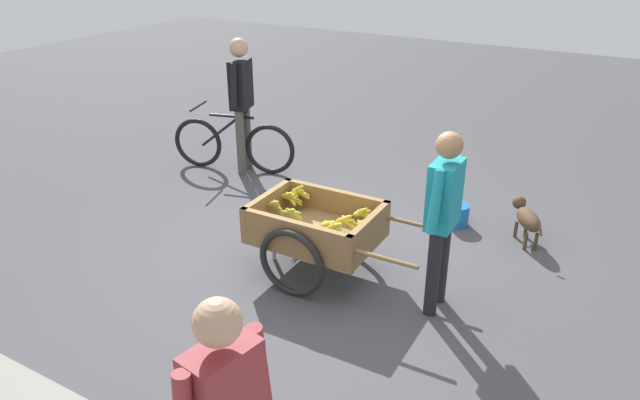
{
  "coord_description": "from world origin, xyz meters",
  "views": [
    {
      "loc": [
        -2.34,
        4.12,
        2.98
      ],
      "look_at": [
        0.03,
        -0.0,
        0.75
      ],
      "focal_mm": 33.53,
      "sensor_mm": 36.0,
      "label": 1
    }
  ],
  "objects_px": {
    "plastic_bucket": "(457,215)",
    "fruit_cart": "(317,230)",
    "vendor_person": "(443,208)",
    "bicycle": "(233,144)",
    "cyclist_person": "(241,93)",
    "dog": "(527,218)"
  },
  "relations": [
    {
      "from": "plastic_bucket",
      "to": "fruit_cart",
      "type": "bearing_deg",
      "value": 62.27
    },
    {
      "from": "bicycle",
      "to": "plastic_bucket",
      "type": "xyz_separation_m",
      "value": [
        -3.03,
        0.06,
        -0.24
      ]
    },
    {
      "from": "bicycle",
      "to": "cyclist_person",
      "type": "relative_size",
      "value": 0.95
    },
    {
      "from": "fruit_cart",
      "to": "vendor_person",
      "type": "xyz_separation_m",
      "value": [
        -1.15,
        -0.01,
        0.49
      ]
    },
    {
      "from": "vendor_person",
      "to": "dog",
      "type": "height_order",
      "value": "vendor_person"
    },
    {
      "from": "dog",
      "to": "cyclist_person",
      "type": "bearing_deg",
      "value": -1.89
    },
    {
      "from": "bicycle",
      "to": "cyclist_person",
      "type": "height_order",
      "value": "cyclist_person"
    },
    {
      "from": "vendor_person",
      "to": "cyclist_person",
      "type": "relative_size",
      "value": 0.91
    },
    {
      "from": "vendor_person",
      "to": "cyclist_person",
      "type": "bearing_deg",
      "value": -27.43
    },
    {
      "from": "vendor_person",
      "to": "plastic_bucket",
      "type": "distance_m",
      "value": 1.79
    },
    {
      "from": "fruit_cart",
      "to": "vendor_person",
      "type": "distance_m",
      "value": 1.25
    },
    {
      "from": "plastic_bucket",
      "to": "cyclist_person",
      "type": "bearing_deg",
      "value": -2.0
    },
    {
      "from": "dog",
      "to": "fruit_cart",
      "type": "bearing_deg",
      "value": 45.19
    },
    {
      "from": "plastic_bucket",
      "to": "vendor_person",
      "type": "bearing_deg",
      "value": 101.62
    },
    {
      "from": "vendor_person",
      "to": "bicycle",
      "type": "bearing_deg",
      "value": -25.85
    },
    {
      "from": "bicycle",
      "to": "dog",
      "type": "relative_size",
      "value": 2.79
    },
    {
      "from": "bicycle",
      "to": "plastic_bucket",
      "type": "bearing_deg",
      "value": 178.85
    },
    {
      "from": "dog",
      "to": "plastic_bucket",
      "type": "height_order",
      "value": "dog"
    },
    {
      "from": "fruit_cart",
      "to": "dog",
      "type": "height_order",
      "value": "fruit_cart"
    },
    {
      "from": "bicycle",
      "to": "cyclist_person",
      "type": "distance_m",
      "value": 0.7
    },
    {
      "from": "dog",
      "to": "plastic_bucket",
      "type": "relative_size",
      "value": 2.26
    },
    {
      "from": "bicycle",
      "to": "dog",
      "type": "height_order",
      "value": "bicycle"
    }
  ]
}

